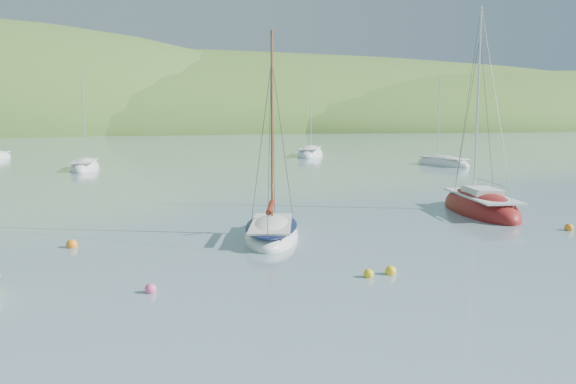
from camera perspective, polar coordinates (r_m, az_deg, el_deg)
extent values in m
plane|color=slate|center=(22.24, 3.19, -8.66)|extent=(700.00, 700.00, 0.00)
ellipsoid|color=#3D6626|center=(190.50, -12.91, 5.64)|extent=(440.00, 110.00, 44.00)
ellipsoid|color=#3D6626|center=(204.65, 13.41, 5.76)|extent=(240.00, 100.00, 34.00)
ellipsoid|color=white|center=(30.56, -1.48, -3.89)|extent=(4.32, 7.25, 1.67)
cube|color=silver|center=(30.31, -1.49, -2.84)|extent=(3.29, 5.63, 0.10)
cylinder|color=brown|center=(30.77, -1.43, 5.77)|extent=(0.12, 0.12, 9.09)
ellipsoid|color=#0D1638|center=(30.46, -1.48, -2.98)|extent=(4.26, 7.17, 0.29)
cylinder|color=maroon|center=(29.48, -1.57, -1.34)|extent=(1.15, 3.21, 0.24)
ellipsoid|color=maroon|center=(39.37, 16.73, -1.52)|extent=(4.38, 9.16, 2.42)
cube|color=silver|center=(39.09, 16.88, -0.33)|extent=(3.31, 7.13, 0.10)
cylinder|color=silver|center=(39.87, 16.51, 7.70)|extent=(0.12, 0.12, 10.98)
cube|color=silver|center=(39.06, 16.89, 0.02)|extent=(2.02, 2.69, 0.42)
cylinder|color=silver|center=(38.17, 17.43, 0.84)|extent=(0.76, 4.18, 0.09)
ellipsoid|color=white|center=(65.93, -17.61, 2.03)|extent=(3.26, 7.61, 2.02)
cube|color=silver|center=(65.73, -17.65, 2.64)|extent=(2.45, 5.93, 0.10)
cylinder|color=silver|center=(66.54, -17.69, 6.49)|extent=(0.12, 0.12, 8.89)
ellipsoid|color=white|center=(79.86, 1.97, 3.33)|extent=(6.10, 9.04, 2.32)
cube|color=silver|center=(79.63, 1.96, 3.91)|extent=(4.66, 7.01, 0.10)
cylinder|color=silver|center=(80.64, 2.07, 7.57)|extent=(0.12, 0.12, 10.25)
ellipsoid|color=white|center=(69.24, 13.61, 2.42)|extent=(4.40, 7.37, 1.90)
cube|color=silver|center=(69.08, 13.71, 2.97)|extent=(3.35, 5.72, 0.10)
cylinder|color=silver|center=(69.56, 13.25, 6.42)|extent=(0.12, 0.12, 8.34)
sphere|color=yellow|center=(23.91, 7.18, -7.24)|extent=(0.38, 0.38, 0.38)
sphere|color=#FF5A90|center=(22.32, -12.12, -8.45)|extent=(0.39, 0.39, 0.39)
sphere|color=orange|center=(35.41, 23.70, -2.94)|extent=(0.46, 0.46, 0.46)
sphere|color=orange|center=(30.14, -18.66, -4.46)|extent=(0.49, 0.49, 0.49)
sphere|color=yellow|center=(24.43, 9.11, -6.96)|extent=(0.42, 0.42, 0.42)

